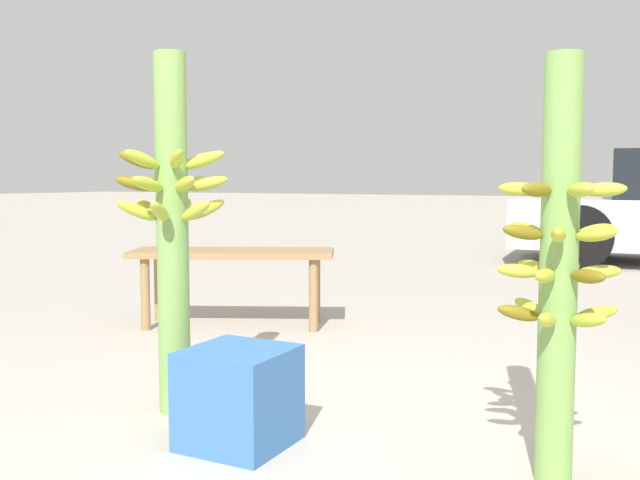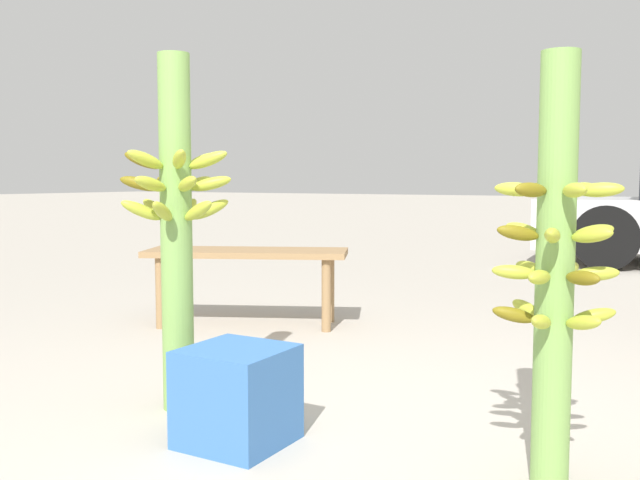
% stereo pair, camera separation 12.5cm
% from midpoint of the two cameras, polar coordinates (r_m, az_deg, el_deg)
% --- Properties ---
extents(ground_plane, '(80.00, 80.00, 0.00)m').
position_cam_midpoint_polar(ground_plane, '(2.69, -0.95, -16.33)').
color(ground_plane, '#B2AA9E').
extents(banana_stalk_left, '(0.46, 0.47, 1.49)m').
position_cam_midpoint_polar(banana_stalk_left, '(3.02, -12.90, 1.32)').
color(banana_stalk_left, '#7AA851').
rests_on(banana_stalk_left, ground_plane).
extents(banana_stalk_center, '(0.39, 0.39, 1.37)m').
position_cam_midpoint_polar(banana_stalk_center, '(2.36, 17.12, -2.05)').
color(banana_stalk_center, '#7AA851').
rests_on(banana_stalk_center, ground_plane).
extents(market_bench, '(1.39, 0.96, 0.51)m').
position_cam_midpoint_polar(market_bench, '(4.76, -7.74, -1.71)').
color(market_bench, '#99754C').
rests_on(market_bench, ground_plane).
extents(produce_crate, '(0.36, 0.36, 0.36)m').
position_cam_midpoint_polar(produce_crate, '(2.69, -7.87, -12.33)').
color(produce_crate, '#386BB2').
rests_on(produce_crate, ground_plane).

